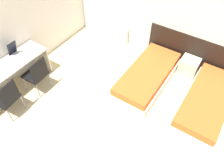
{
  "coord_description": "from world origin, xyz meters",
  "views": [
    {
      "loc": [
        1.66,
        -0.05,
        3.87
      ],
      "look_at": [
        0.0,
        2.47,
        0.55
      ],
      "focal_mm": 35.0,
      "sensor_mm": 36.0,
      "label": 1
    }
  ],
  "objects_px": {
    "laptop": "(16,53)",
    "bed_near_window": "(148,76)",
    "chair_near_laptop": "(37,74)",
    "bed_near_door": "(207,102)",
    "nightstand": "(189,66)",
    "chair_near_notebook": "(7,97)"
  },
  "relations": [
    {
      "from": "laptop",
      "to": "bed_near_window",
      "type": "bearing_deg",
      "value": 32.77
    },
    {
      "from": "chair_near_laptop",
      "to": "laptop",
      "type": "distance_m",
      "value": 0.64
    },
    {
      "from": "bed_near_door",
      "to": "chair_near_laptop",
      "type": "distance_m",
      "value": 3.71
    },
    {
      "from": "nightstand",
      "to": "chair_near_laptop",
      "type": "distance_m",
      "value": 3.58
    },
    {
      "from": "nightstand",
      "to": "laptop",
      "type": "distance_m",
      "value": 4.03
    },
    {
      "from": "bed_near_door",
      "to": "chair_near_laptop",
      "type": "bearing_deg",
      "value": -154.53
    },
    {
      "from": "chair_near_notebook",
      "to": "laptop",
      "type": "distance_m",
      "value": 1.04
    },
    {
      "from": "bed_near_window",
      "to": "bed_near_door",
      "type": "distance_m",
      "value": 1.41
    },
    {
      "from": "chair_near_notebook",
      "to": "laptop",
      "type": "xyz_separation_m",
      "value": [
        -0.57,
        0.82,
        0.28
      ]
    },
    {
      "from": "bed_near_door",
      "to": "laptop",
      "type": "bearing_deg",
      "value": -158.28
    },
    {
      "from": "bed_near_window",
      "to": "laptop",
      "type": "bearing_deg",
      "value": -148.08
    },
    {
      "from": "bed_near_window",
      "to": "chair_near_notebook",
      "type": "bearing_deg",
      "value": -129.06
    },
    {
      "from": "bed_near_door",
      "to": "chair_near_notebook",
      "type": "relative_size",
      "value": 2.21
    },
    {
      "from": "nightstand",
      "to": "chair_near_notebook",
      "type": "relative_size",
      "value": 0.47
    },
    {
      "from": "nightstand",
      "to": "chair_near_laptop",
      "type": "bearing_deg",
      "value": -137.48
    },
    {
      "from": "nightstand",
      "to": "chair_near_laptop",
      "type": "xyz_separation_m",
      "value": [
        -2.63,
        -2.41,
        0.3
      ]
    },
    {
      "from": "bed_near_window",
      "to": "chair_near_laptop",
      "type": "xyz_separation_m",
      "value": [
        -1.93,
        -1.59,
        0.34
      ]
    },
    {
      "from": "nightstand",
      "to": "chair_near_notebook",
      "type": "xyz_separation_m",
      "value": [
        -2.63,
        -3.2,
        0.3
      ]
    },
    {
      "from": "laptop",
      "to": "chair_near_notebook",
      "type": "bearing_deg",
      "value": -54.44
    },
    {
      "from": "chair_near_laptop",
      "to": "bed_near_door",
      "type": "bearing_deg",
      "value": 22.87
    },
    {
      "from": "bed_near_window",
      "to": "nightstand",
      "type": "height_order",
      "value": "nightstand"
    },
    {
      "from": "bed_near_door",
      "to": "nightstand",
      "type": "distance_m",
      "value": 1.08
    }
  ]
}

